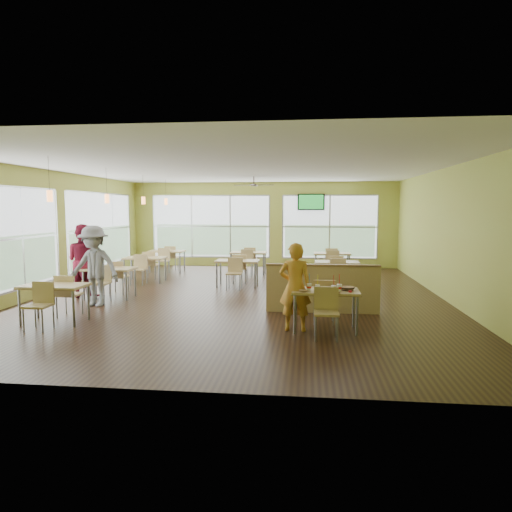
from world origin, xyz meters
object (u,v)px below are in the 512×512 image
Objects in this scene: half_wall_divider at (322,288)px; man_plaid at (295,287)px; main_table at (325,296)px; food_basket at (347,288)px.

half_wall_divider is 1.62m from man_plaid.
half_wall_divider reaches higher than main_table.
half_wall_divider reaches higher than food_basket.
man_plaid is 5.94× the size of food_basket.
food_basket is at bearing 4.18° from main_table.
man_plaid is at bearing -175.29° from food_basket.
man_plaid is at bearing -174.90° from main_table.
man_plaid reaches higher than food_basket.
main_table is at bearing -175.82° from food_basket.
half_wall_divider is at bearing 90.00° from main_table.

